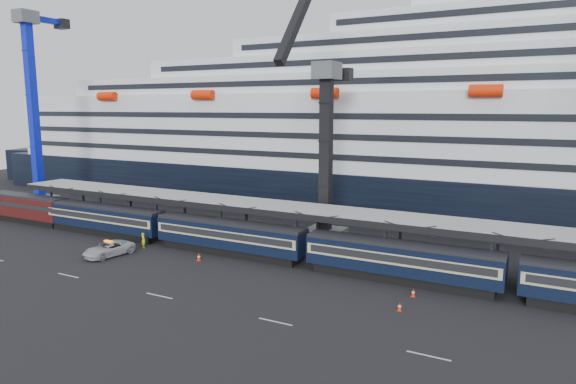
# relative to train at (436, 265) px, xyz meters

# --- Properties ---
(ground) EXTENTS (260.00, 260.00, 0.00)m
(ground) POSITION_rel_train_xyz_m (4.65, -10.00, -2.20)
(ground) COLOR black
(ground) RESTS_ON ground
(train) EXTENTS (133.05, 3.00, 4.05)m
(train) POSITION_rel_train_xyz_m (0.00, 0.00, 0.00)
(train) COLOR black
(train) RESTS_ON ground
(canopy) EXTENTS (130.00, 6.25, 5.53)m
(canopy) POSITION_rel_train_xyz_m (4.65, 4.00, 3.05)
(canopy) COLOR gray
(canopy) RESTS_ON ground
(cruise_ship) EXTENTS (214.09, 28.84, 34.00)m
(cruise_ship) POSITION_rel_train_xyz_m (3.57, 35.99, 10.14)
(cruise_ship) COLOR black
(cruise_ship) RESTS_ON ground
(crane_blue) EXTENTS (4.50, 19.91, 52.01)m
(crane_blue) POSITION_rel_train_xyz_m (-67.35, 7.55, 16.03)
(crane_blue) COLOR #4B4E53
(crane_blue) RESTS_ON ground
(crane_dark_near) EXTENTS (4.50, 17.75, 35.08)m
(crane_dark_near) POSITION_rel_train_xyz_m (-15.35, 8.59, 9.73)
(crane_dark_near) COLOR #4B4E53
(crane_dark_near) RESTS_ON ground
(pickup_truck) EXTENTS (3.55, 6.22, 1.63)m
(pickup_truck) POSITION_rel_train_xyz_m (-35.12, -7.03, -1.38)
(pickup_truck) COLOR #B1B2B8
(pickup_truck) RESTS_ON ground
(worker) EXTENTS (0.80, 0.69, 1.84)m
(worker) POSITION_rel_train_xyz_m (-34.10, -2.59, -1.28)
(worker) COLOR #D9E20B
(worker) RESTS_ON ground
(traffic_cone_a) EXTENTS (0.34, 0.34, 0.67)m
(traffic_cone_a) POSITION_rel_train_xyz_m (-35.70, -4.99, -1.87)
(traffic_cone_a) COLOR red
(traffic_cone_a) RESTS_ON ground
(traffic_cone_b) EXTENTS (0.43, 0.43, 0.87)m
(traffic_cone_b) POSITION_rel_train_xyz_m (-24.93, -3.66, -1.77)
(traffic_cone_b) COLOR red
(traffic_cone_b) RESTS_ON ground
(traffic_cone_c) EXTENTS (0.38, 0.38, 0.76)m
(traffic_cone_c) POSITION_rel_train_xyz_m (-1.16, -3.43, -1.82)
(traffic_cone_c) COLOR red
(traffic_cone_c) RESTS_ON ground
(traffic_cone_d) EXTENTS (0.38, 0.38, 0.76)m
(traffic_cone_d) POSITION_rel_train_xyz_m (-1.32, -7.19, -1.83)
(traffic_cone_d) COLOR red
(traffic_cone_d) RESTS_ON ground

